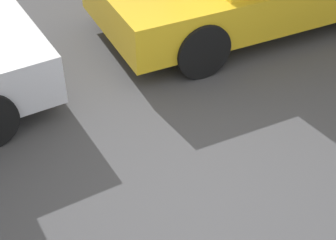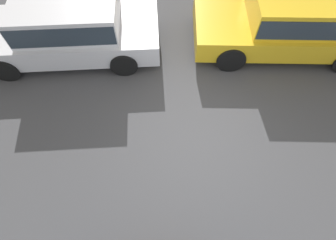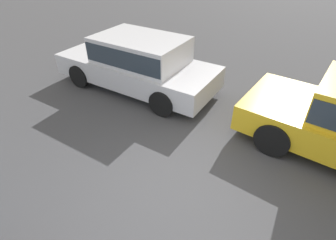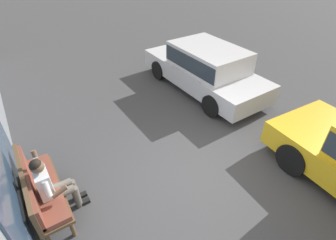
{
  "view_description": "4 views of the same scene",
  "coord_description": "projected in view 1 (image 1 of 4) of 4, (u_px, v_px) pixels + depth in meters",
  "views": [
    {
      "loc": [
        1.87,
        2.6,
        3.48
      ],
      "look_at": [
        0.4,
        -0.05,
        1.03
      ],
      "focal_mm": 55.0,
      "sensor_mm": 36.0,
      "label": 1
    },
    {
      "loc": [
        0.66,
        2.6,
        4.96
      ],
      "look_at": [
        0.58,
        0.39,
        1.2
      ],
      "focal_mm": 28.0,
      "sensor_mm": 36.0,
      "label": 2
    },
    {
      "loc": [
        -1.45,
        2.6,
        3.55
      ],
      "look_at": [
        0.41,
        -0.23,
        1.15
      ],
      "focal_mm": 28.0,
      "sensor_mm": 36.0,
      "label": 3
    },
    {
      "loc": [
        -2.94,
        2.6,
        4.25
      ],
      "look_at": [
        1.03,
        0.06,
        0.84
      ],
      "focal_mm": 28.0,
      "sensor_mm": 36.0,
      "label": 4
    }
  ],
  "objects": [
    {
      "name": "ground_plane",
      "position": [
        209.0,
        198.0,
        4.66
      ],
      "size": [
        60.0,
        60.0,
        0.0
      ],
      "primitive_type": "plane",
      "color": "#424244"
    }
  ]
}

